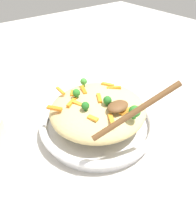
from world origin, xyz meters
TOP-DOWN VIEW (x-y plane):
  - ground_plane at (0.00, 0.00)m, footprint 2.40×2.40m
  - serving_bowl at (0.00, 0.00)m, footprint 0.32×0.32m
  - pasta_mound at (0.00, 0.00)m, footprint 0.25×0.25m
  - carrot_piece_0 at (-0.06, -0.05)m, footprint 0.02×0.03m
  - carrot_piece_1 at (-0.05, 0.01)m, footprint 0.02×0.04m
  - carrot_piece_2 at (-0.05, 0.10)m, footprint 0.01×0.04m
  - carrot_piece_3 at (0.07, 0.04)m, footprint 0.03×0.04m
  - carrot_piece_4 at (-0.00, -0.01)m, footprint 0.03×0.04m
  - carrot_piece_5 at (-0.11, 0.04)m, footprint 0.03×0.04m
  - carrot_piece_6 at (-0.03, -0.08)m, footprint 0.03×0.04m
  - carrot_piece_7 at (0.07, 0.02)m, footprint 0.04×0.03m
  - carrot_piece_8 at (-0.01, 0.05)m, footprint 0.02×0.04m
  - carrot_piece_9 at (-0.06, 0.03)m, footprint 0.04×0.03m
  - carrot_piece_10 at (0.02, -0.08)m, footprint 0.03×0.01m
  - carrot_piece_11 at (-0.03, 0.06)m, footprint 0.02×0.03m
  - broccoli_floret_0 at (0.02, -0.11)m, footprint 0.03×0.03m
  - broccoli_floret_1 at (0.01, 0.08)m, footprint 0.02×0.02m
  - broccoli_floret_2 at (-0.00, -0.04)m, footprint 0.02×0.02m
  - broccoli_floret_3 at (-0.04, 0.04)m, footprint 0.02×0.02m
  - broccoli_floret_4 at (-0.05, -0.02)m, footprint 0.02×0.02m
  - serving_spoon at (-0.01, -0.10)m, footprint 0.17×0.14m

SIDE VIEW (x-z plane):
  - ground_plane at x=0.00m, z-range 0.00..0.00m
  - serving_bowl at x=0.00m, z-range 0.00..0.05m
  - pasta_mound at x=0.00m, z-range 0.04..0.11m
  - carrot_piece_2 at x=-0.05m, z-range 0.10..0.11m
  - carrot_piece_10 at x=0.02m, z-range 0.10..0.11m
  - carrot_piece_0 at x=-0.06m, z-range 0.10..0.11m
  - carrot_piece_11 at x=-0.03m, z-range 0.10..0.11m
  - carrot_piece_5 at x=-0.11m, z-range 0.10..0.11m
  - carrot_piece_3 at x=0.07m, z-range 0.10..0.11m
  - carrot_piece_7 at x=0.07m, z-range 0.10..0.11m
  - carrot_piece_6 at x=-0.03m, z-range 0.10..0.11m
  - carrot_piece_9 at x=-0.06m, z-range 0.11..0.11m
  - carrot_piece_1 at x=-0.05m, z-range 0.11..0.11m
  - carrot_piece_8 at x=-0.01m, z-range 0.11..0.11m
  - carrot_piece_4 at x=0.00m, z-range 0.11..0.12m
  - broccoli_floret_1 at x=0.01m, z-range 0.11..0.13m
  - broccoli_floret_4 at x=-0.05m, z-range 0.11..0.13m
  - broccoli_floret_3 at x=-0.04m, z-range 0.11..0.14m
  - broccoli_floret_0 at x=0.02m, z-range 0.11..0.14m
  - broccoli_floret_2 at x=0.00m, z-range 0.11..0.14m
  - serving_spoon at x=-0.01m, z-range 0.09..0.19m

